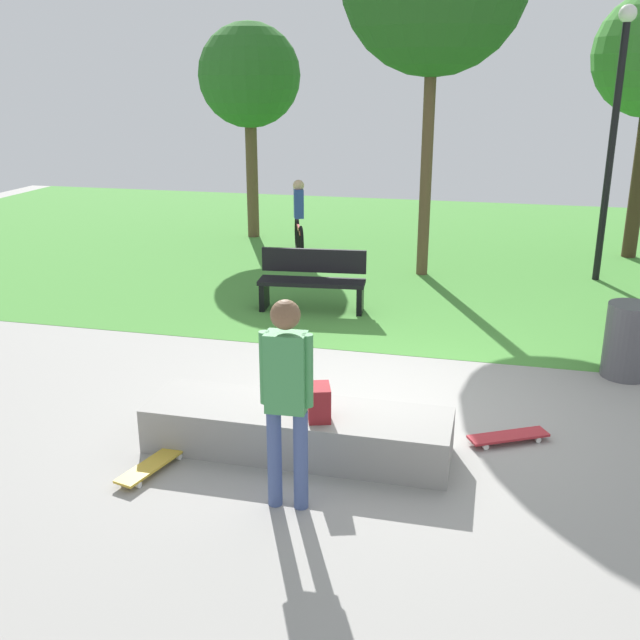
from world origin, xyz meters
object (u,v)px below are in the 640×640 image
object	(u,v)px
park_bench_by_oak	(312,279)
lamp_post	(615,121)
concrete_ledge	(297,430)
skateboard_spare	(508,436)
backpack_on_ledge	(319,402)
cyclist_on_bicycle	(299,224)
trash_bin	(629,341)
skater_performing_trick	(287,389)
skateboard_by_ledge	(152,465)
tree_young_birch	(249,77)

from	to	relation	value
park_bench_by_oak	lamp_post	xyz separation A→B (m)	(4.41, 2.86, 2.22)
concrete_ledge	skateboard_spare	size ratio (longest dim) A/B	3.61
backpack_on_ledge	lamp_post	world-z (taller)	lamp_post
skateboard_spare	cyclist_on_bicycle	bearing A→B (deg)	119.57
trash_bin	skater_performing_trick	bearing A→B (deg)	-130.68
skateboard_by_ledge	tree_young_birch	bearing A→B (deg)	103.53
concrete_ledge	trash_bin	world-z (taller)	trash_bin
backpack_on_ledge	park_bench_by_oak	distance (m)	4.68
cyclist_on_bicycle	skateboard_spare	bearing A→B (deg)	-60.43
skater_performing_trick	park_bench_by_oak	bearing A→B (deg)	102.15
concrete_ledge	skateboard_spare	xyz separation A→B (m)	(1.95, 0.65, -0.15)
skater_performing_trick	lamp_post	size ratio (longest dim) A/B	0.40
tree_young_birch	skateboard_spare	bearing A→B (deg)	-57.47
skateboard_spare	park_bench_by_oak	bearing A→B (deg)	128.01
trash_bin	backpack_on_ledge	bearing A→B (deg)	-136.96
skateboard_spare	tree_young_birch	bearing A→B (deg)	122.53
skateboard_by_ledge	lamp_post	bearing A→B (deg)	59.79
skater_performing_trick	trash_bin	bearing A→B (deg)	49.32
lamp_post	trash_bin	size ratio (longest dim) A/B	5.02
concrete_ledge	park_bench_by_oak	distance (m)	4.50
trash_bin	cyclist_on_bicycle	world-z (taller)	cyclist_on_bicycle
skateboard_by_ledge	skateboard_spare	distance (m)	3.39
concrete_ledge	skateboard_by_ledge	xyz separation A→B (m)	(-1.17, -0.67, -0.15)
cyclist_on_bicycle	lamp_post	bearing A→B (deg)	-5.91
concrete_ledge	cyclist_on_bicycle	distance (m)	8.11
backpack_on_ledge	tree_young_birch	world-z (taller)	tree_young_birch
concrete_ledge	cyclist_on_bicycle	size ratio (longest dim) A/B	1.66
skater_performing_trick	cyclist_on_bicycle	distance (m)	9.05
skateboard_spare	park_bench_by_oak	size ratio (longest dim) A/B	0.49
skateboard_spare	backpack_on_ledge	bearing A→B (deg)	-155.03
skateboard_spare	tree_young_birch	distance (m)	10.79
concrete_ledge	skateboard_by_ledge	bearing A→B (deg)	-150.10
backpack_on_ledge	trash_bin	size ratio (longest dim) A/B	0.36
skater_performing_trick	skateboard_by_ledge	size ratio (longest dim) A/B	2.16
concrete_ledge	skater_performing_trick	size ratio (longest dim) A/B	1.61
skateboard_by_ledge	skater_performing_trick	bearing A→B (deg)	-10.40
concrete_ledge	backpack_on_ledge	distance (m)	0.47
backpack_on_ledge	skateboard_spare	size ratio (longest dim) A/B	0.40
skateboard_spare	trash_bin	xyz separation A→B (m)	(1.34, 2.05, 0.38)
tree_young_birch	lamp_post	world-z (taller)	tree_young_birch
skateboard_spare	cyclist_on_bicycle	world-z (taller)	cyclist_on_bicycle
tree_young_birch	concrete_ledge	bearing A→B (deg)	-69.00
skater_performing_trick	trash_bin	size ratio (longest dim) A/B	2.00
skater_performing_trick	tree_young_birch	xyz separation A→B (m)	(-3.75, 10.23, 2.33)
trash_bin	skateboard_spare	bearing A→B (deg)	-123.18
skateboard_by_ledge	skateboard_spare	xyz separation A→B (m)	(3.12, 1.33, 0.00)
concrete_ledge	cyclist_on_bicycle	world-z (taller)	cyclist_on_bicycle
backpack_on_ledge	skater_performing_trick	xyz separation A→B (m)	(-0.07, -0.78, 0.46)
skateboard_by_ledge	park_bench_by_oak	world-z (taller)	park_bench_by_oak
skater_performing_trick	cyclist_on_bicycle	xyz separation A→B (m)	(-2.29, 8.74, -0.42)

